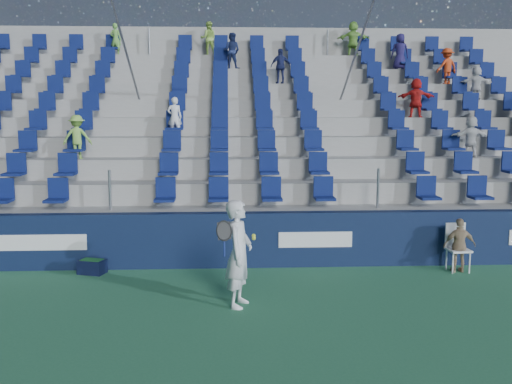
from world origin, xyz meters
TOP-DOWN VIEW (x-y plane):
  - ground at (0.00, 0.00)m, footprint 70.00×70.00m
  - sponsor_wall at (0.00, 3.15)m, footprint 24.00×0.32m
  - grandstand at (0.01, 8.24)m, footprint 24.00×8.17m
  - tennis_player at (-0.20, 0.61)m, footprint 0.71×0.78m
  - line_judge_chair at (4.49, 2.66)m, footprint 0.47×0.48m
  - line_judge at (4.49, 2.50)m, footprint 0.69×0.31m
  - ball_bin at (-3.25, 2.75)m, footprint 0.62×0.50m

SIDE VIEW (x-z plane):
  - ground at x=0.00m, z-range 0.00..0.00m
  - ball_bin at x=-3.25m, z-range 0.01..0.31m
  - line_judge at x=4.49m, z-range 0.00..1.15m
  - line_judge_chair at x=4.49m, z-range 0.07..1.08m
  - sponsor_wall at x=0.00m, z-range 0.00..1.20m
  - tennis_player at x=-0.20m, z-range 0.00..1.88m
  - grandstand at x=0.01m, z-range -1.18..5.45m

